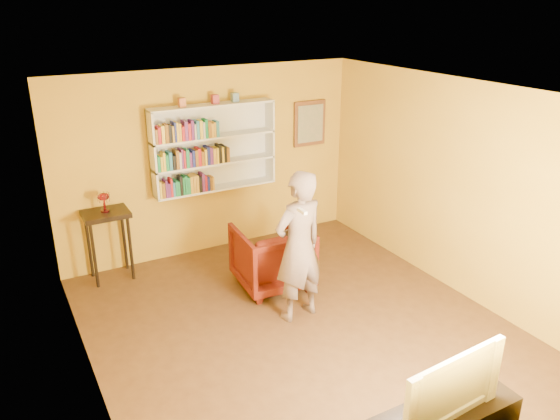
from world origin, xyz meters
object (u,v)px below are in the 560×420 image
object	(u,v)px
console_table	(107,223)
armchair	(272,256)
bookshelf	(213,147)
person	(299,247)
television	(444,382)
ruby_lustre	(104,198)

from	to	relation	value
console_table	armchair	size ratio (longest dim) A/B	1.05
bookshelf	armchair	xyz separation A→B (m)	(0.21, -1.40, -1.17)
bookshelf	person	size ratio (longest dim) A/B	0.99
bookshelf	television	size ratio (longest dim) A/B	1.77
console_table	person	bearing A→B (deg)	-49.78
bookshelf	ruby_lustre	size ratio (longest dim) A/B	7.01
ruby_lustre	person	bearing A→B (deg)	-49.78
armchair	television	distance (m)	3.29
armchair	television	bearing A→B (deg)	90.34
bookshelf	ruby_lustre	xyz separation A→B (m)	(-1.60, -0.16, -0.44)
person	ruby_lustre	bearing A→B (deg)	-58.21
console_table	person	distance (m)	2.68
ruby_lustre	bookshelf	bearing A→B (deg)	5.69
television	bookshelf	bearing A→B (deg)	85.95
person	television	size ratio (longest dim) A/B	1.79
console_table	ruby_lustre	distance (m)	0.35
ruby_lustre	television	world-z (taller)	ruby_lustre
console_table	bookshelf	bearing A→B (deg)	5.69
television	person	bearing A→B (deg)	82.75
armchair	person	world-z (taller)	person
bookshelf	armchair	world-z (taller)	bookshelf
console_table	ruby_lustre	xyz separation A→B (m)	(0.00, -0.00, 0.35)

